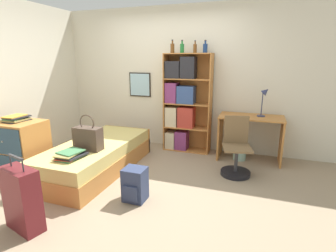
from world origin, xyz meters
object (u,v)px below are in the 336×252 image
at_px(bottle_brown, 182,48).
at_px(backpack, 135,185).
at_px(bed, 97,156).
at_px(waste_bin, 240,153).
at_px(magazine_pile_on_dresser, 16,118).
at_px(bottle_clear, 195,48).
at_px(bookcase, 182,103).
at_px(book_stack_on_bed, 71,155).
at_px(desk_chair, 236,156).
at_px(desk, 250,131).
at_px(desk_lamp, 265,96).
at_px(bottle_blue, 205,48).
at_px(suitcase, 22,199).
at_px(dresser, 21,149).
at_px(bottle_green, 172,48).
at_px(handbag, 88,138).

relative_size(bottle_brown, backpack, 0.52).
distance_m(bed, waste_bin, 2.35).
height_order(magazine_pile_on_dresser, bottle_clear, bottle_clear).
xyz_separation_m(bookcase, bottle_clear, (0.22, 0.00, 0.96)).
height_order(book_stack_on_bed, desk_chair, desk_chair).
relative_size(desk, desk_chair, 1.20).
bearing_deg(desk, desk_lamp, 13.10).
bearing_deg(bottle_blue, suitcase, -112.68).
distance_m(bottle_clear, desk, 1.68).
height_order(bookcase, bottle_blue, bottle_blue).
bearing_deg(desk_lamp, bottle_brown, 178.44).
distance_m(dresser, desk_lamp, 3.80).
bearing_deg(desk_lamp, bookcase, 177.05).
bearing_deg(book_stack_on_bed, bottle_green, 69.52).
xyz_separation_m(bottle_clear, waste_bin, (0.87, -0.17, -1.73)).
distance_m(suitcase, bottle_brown, 3.28).
xyz_separation_m(book_stack_on_bed, waste_bin, (1.98, 1.81, -0.36)).
xyz_separation_m(bookcase, desk, (1.22, -0.11, -0.37)).
xyz_separation_m(bed, bottle_brown, (0.96, 1.30, 1.63)).
bearing_deg(suitcase, desk_lamp, 51.22).
height_order(bookcase, bottle_brown, bottle_brown).
xyz_separation_m(book_stack_on_bed, backpack, (0.89, 0.02, -0.28)).
bearing_deg(backpack, bottle_green, 94.93).
bearing_deg(magazine_pile_on_dresser, bottle_green, 45.48).
bearing_deg(bottle_clear, dresser, -138.44).
height_order(desk_chair, backpack, desk_chair).
xyz_separation_m(bed, dresser, (-0.92, -0.52, 0.19)).
distance_m(magazine_pile_on_dresser, desk_lamp, 3.77).
relative_size(suitcase, dresser, 0.97).
xyz_separation_m(book_stack_on_bed, bookcase, (0.90, 1.98, 0.40)).
distance_m(dresser, magazine_pile_on_dresser, 0.45).
bearing_deg(bottle_brown, desk_chair, -34.74).
height_order(backpack, waste_bin, backpack).
bearing_deg(bottle_green, bottle_clear, 6.91).
height_order(bed, bottle_blue, bottle_blue).
height_order(book_stack_on_bed, bottle_blue, bottle_blue).
bearing_deg(desk_chair, desk_lamp, 64.55).
distance_m(book_stack_on_bed, desk, 2.82).
xyz_separation_m(book_stack_on_bed, bottle_brown, (0.89, 1.94, 1.37)).
height_order(bottle_green, bottle_brown, bottle_green).
bearing_deg(bottle_clear, desk, -6.57).
bearing_deg(desk_lamp, book_stack_on_bed, -140.34).
height_order(bottle_blue, waste_bin, bottle_blue).
bearing_deg(dresser, book_stack_on_bed, -7.07).
relative_size(bed, desk, 1.97).
distance_m(dresser, bottle_brown, 2.99).
bearing_deg(desk_lamp, desk_chair, -115.45).
xyz_separation_m(bottle_blue, waste_bin, (0.70, -0.20, -1.73)).
xyz_separation_m(desk, desk_chair, (-0.16, -0.66, -0.23)).
xyz_separation_m(handbag, bookcase, (0.88, 1.63, 0.27)).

